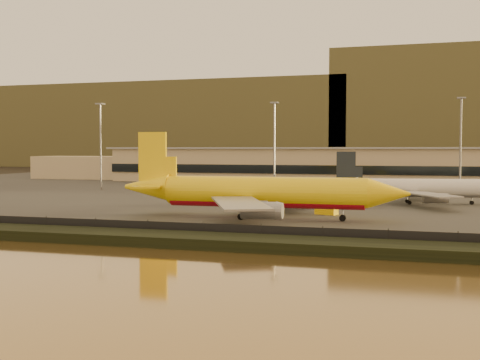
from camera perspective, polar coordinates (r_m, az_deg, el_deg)
The scene contains 11 objects.
ground at distance 93.38m, azimuth -1.96°, elevation -4.59°, with size 900.00×900.00×0.00m, color black.
embankment at distance 77.50m, azimuth -5.95°, elevation -5.64°, with size 320.00×7.00×1.40m, color black.
tarmac at distance 185.56m, azimuth 7.33°, elevation -0.80°, with size 320.00×220.00×0.20m, color #2D2D2D.
perimeter_fence at distance 81.09m, azimuth -4.87°, elevation -4.83°, with size 300.00×0.05×2.20m, color black.
terminal_building at distance 217.91m, azimuth 4.84°, elevation 1.39°, with size 202.00×25.00×12.60m.
apron_light_masts at distance 163.49m, azimuth 11.46°, elevation 4.12°, with size 152.20×12.20×25.40m.
distant_hills at distance 431.16m, azimuth 9.79°, elevation 5.49°, with size 470.00×160.00×70.00m.
dhl_cargo_jet at distance 103.74m, azimuth 1.88°, elevation -1.21°, with size 50.44×49.51×15.10m.
white_narrowbody_jet at distance 137.25m, azimuth 16.57°, elevation -0.76°, with size 39.87×38.52×11.47m.
gse_vehicle_yellow at distance 111.75m, azimuth 8.19°, elevation -2.79°, with size 4.06×1.83×1.83m, color yellow.
gse_vehicle_white at distance 131.65m, azimuth 0.21°, elevation -1.95°, with size 3.43×1.54×1.54m, color white.
Camera 1 is at (29.20, -87.84, 12.33)m, focal length 45.00 mm.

